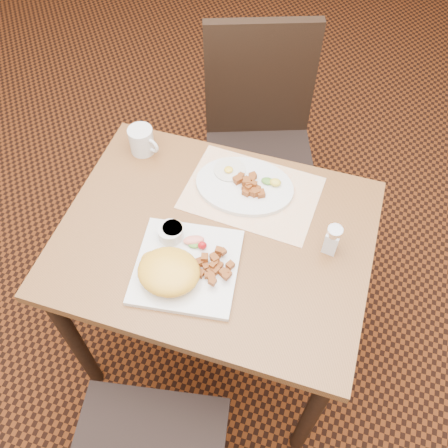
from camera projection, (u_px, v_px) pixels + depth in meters
The scene contains 15 objects.
ground at pixel (217, 337), 2.06m from camera, with size 8.00×8.00×0.00m, color black.
table at pixel (215, 255), 1.53m from camera, with size 0.90×0.70×0.75m.
chair_far at pixel (259, 136), 1.98m from camera, with size 0.54×0.55×0.97m.
placemat at pixel (252, 193), 1.54m from camera, with size 0.40×0.28×0.00m, color white.
plate_square at pixel (187, 267), 1.38m from camera, with size 0.28×0.28×0.02m, color silver.
plate_oval at pixel (244, 186), 1.54m from camera, with size 0.30×0.23×0.02m, color silver, non-canonical shape.
hollandaise_mound at pixel (168, 272), 1.32m from camera, with size 0.18×0.15×0.06m.
ramekin at pixel (171, 232), 1.41m from camera, with size 0.07×0.07×0.04m.
garnish_sq at pixel (196, 242), 1.40m from camera, with size 0.08×0.06×0.03m.
fried_egg at pixel (230, 170), 1.56m from camera, with size 0.10×0.10×0.02m.
garnish_ov at pixel (272, 182), 1.53m from camera, with size 0.06×0.03×0.02m.
salt_shaker at pixel (332, 239), 1.38m from camera, with size 0.05×0.05×0.10m.
coffee_mug at pixel (142, 140), 1.61m from camera, with size 0.11×0.08×0.09m.
home_fries_sq at pixel (214, 267), 1.35m from camera, with size 0.11×0.12×0.03m.
home_fries_ov at pixel (249, 186), 1.51m from camera, with size 0.11×0.09×0.04m.
Camera 1 is at (0.27, -0.77, 1.95)m, focal length 40.00 mm.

